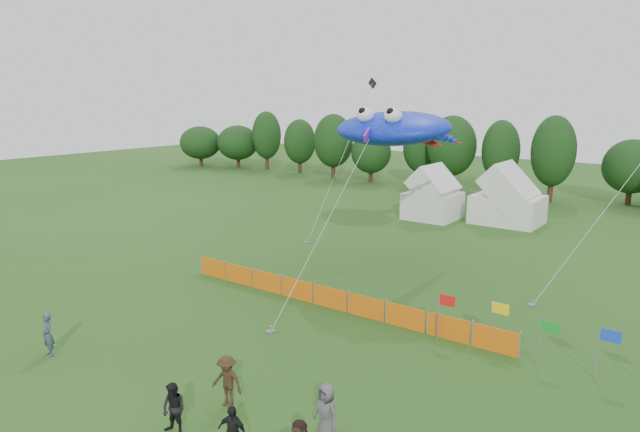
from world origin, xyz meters
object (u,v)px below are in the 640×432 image
Objects in this scene: spectator_e at (326,413)px; spectator_b at (174,409)px; barrier_fence at (330,298)px; spectator_c at (227,381)px; tent_right at (508,200)px; spectator_a at (48,335)px; spectator_d at (232,432)px; stingray_kite at (397,128)px; tent_left at (433,197)px.

spectator_b is at bearing -135.39° from spectator_e.
barrier_fence is 9.88× the size of spectator_e.
spectator_b is 2.07m from spectator_c.
spectator_c is (1.85, -32.31, -0.98)m from tent_right.
spectator_b is at bearing 6.85° from spectator_a.
spectator_a is (-6.36, -33.87, -0.98)m from tent_right.
spectator_e is at bearing -54.95° from barrier_fence.
spectator_a reaches higher than barrier_fence.
tent_right is at bearing 83.13° from spectator_c.
tent_right is 34.40m from spectator_d.
spectator_e is at bearing 22.82° from spectator_b.
stingray_kite is at bearing 93.77° from spectator_d.
barrier_fence is 10.41× the size of spectator_a.
barrier_fence is 12.13m from spectator_a.
tent_right is at bearing 89.80° from spectator_a.
tent_left reaches higher than barrier_fence.
tent_right is 3.00× the size of spectator_a.
spectator_c reaches higher than spectator_d.
spectator_c is at bearing 77.77° from spectator_b.
spectator_c is (7.35, -30.42, -0.92)m from tent_left.
spectator_c reaches higher than barrier_fence.
spectator_a is 19.65m from stingray_kite.
spectator_d is (10.30, -0.29, -0.07)m from spectator_a.
spectator_a is (-0.85, -31.98, -0.93)m from tent_left.
spectator_b is at bearing 173.91° from spectator_d.
stingray_kite reaches higher than barrier_fence.
spectator_d is at bearing -3.33° from spectator_b.
barrier_fence is 11.83m from spectator_d.
spectator_a is at bearing -158.12° from spectator_e.
spectator_e reaches higher than spectator_a.
spectator_b is 19.55m from stingray_kite.
tent_left reaches higher than spectator_d.
spectator_e is (5.59, -31.99, -0.93)m from tent_right.
spectator_a reaches higher than spectator_b.
barrier_fence is (4.95, -21.33, -1.29)m from tent_left.
spectator_e is at bearing 41.18° from spectator_d.
spectator_b reaches higher than spectator_d.
spectator_c is at bearing -76.42° from tent_left.
spectator_a is at bearing 166.76° from spectator_d.
tent_right reaches higher than barrier_fence.
barrier_fence is 9.41m from spectator_c.
spectator_e reaches higher than spectator_c.
stingray_kite reaches higher than tent_right.
spectator_c is (0.12, 2.06, 0.06)m from spectator_b.
barrier_fence is at bearing 100.74° from spectator_d.
spectator_a is at bearing -107.31° from stingray_kite.
tent_right is at bearing 112.85° from spectator_e.
tent_left is 16.55m from stingray_kite.
tent_left is 0.21× the size of stingray_kite.
tent_left is 31.31m from spectator_c.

